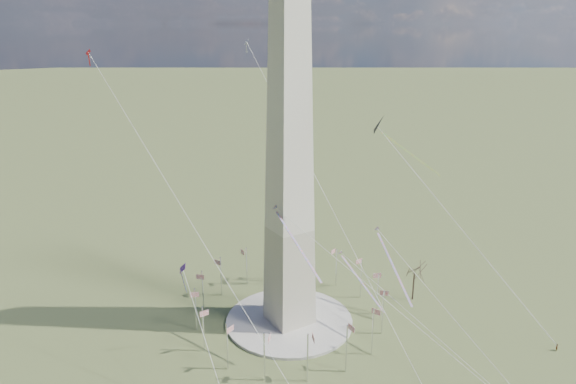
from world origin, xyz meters
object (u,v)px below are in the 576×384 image
tree_near (415,271)px  person_east (557,347)px  kite_delta_black (381,129)px  washington_monument (289,159)px

tree_near → person_east: size_ratio=6.86×
tree_near → kite_delta_black: bearing=106.6°
kite_delta_black → washington_monument: bearing=-42.2°
kite_delta_black → tree_near: bearing=56.7°
tree_near → person_east: bearing=-71.7°
person_east → kite_delta_black: (-17.02, 52.94, 50.27)m
washington_monument → kite_delta_black: bearing=7.6°
person_east → washington_monument: bearing=-78.0°
tree_near → person_east: (12.85, -38.90, -8.63)m
washington_monument → person_east: bearing=-43.0°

